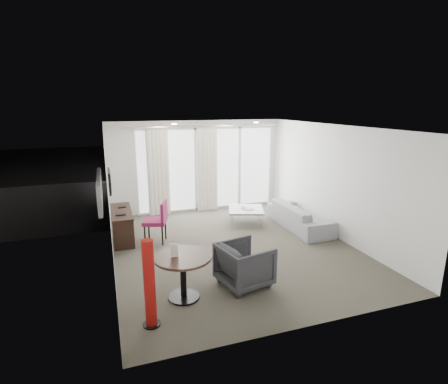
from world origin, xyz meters
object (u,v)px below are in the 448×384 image
object	(u,v)px
tub_armchair	(245,265)
rattan_chair_b	(230,181)
desk_chair	(155,222)
coffee_table	(246,216)
round_table	(183,277)
red_lamp	(149,284)
desk	(122,225)
rattan_chair_a	(199,182)
sofa	(300,216)

from	to	relation	value
tub_armchair	rattan_chair_b	distance (m)	6.70
tub_armchair	desk_chair	bearing A→B (deg)	13.14
coffee_table	rattan_chair_b	xyz separation A→B (m)	(0.80, 3.42, 0.17)
coffee_table	round_table	bearing A→B (deg)	-127.45
desk_chair	tub_armchair	bearing A→B (deg)	-44.38
red_lamp	coffee_table	size ratio (longest dim) A/B	1.45
round_table	coffee_table	bearing A→B (deg)	52.55
desk	tub_armchair	xyz separation A→B (m)	(1.87, -2.88, 0.04)
coffee_table	rattan_chair_a	bearing A→B (deg)	97.00
desk	sofa	xyz separation A→B (m)	(4.27, -0.67, -0.04)
desk_chair	round_table	xyz separation A→B (m)	(0.09, -2.53, -0.11)
round_table	red_lamp	xyz separation A→B (m)	(-0.59, -0.56, 0.28)
tub_armchair	coffee_table	bearing A→B (deg)	-35.40
tub_armchair	rattan_chair_b	bearing A→B (deg)	-30.38
desk_chair	tub_armchair	size ratio (longest dim) A/B	1.16
tub_armchair	sofa	xyz separation A→B (m)	(2.40, 2.22, -0.07)
sofa	rattan_chair_a	world-z (taller)	rattan_chair_a
desk	tub_armchair	size ratio (longest dim) A/B	1.76
rattan_chair_b	round_table	bearing A→B (deg)	-98.65
red_lamp	coffee_table	bearing A→B (deg)	50.94
tub_armchair	rattan_chair_a	xyz separation A→B (m)	(0.84, 6.25, 0.07)
coffee_table	desk_chair	bearing A→B (deg)	-167.95
round_table	sofa	distance (m)	4.18
sofa	rattan_chair_a	xyz separation A→B (m)	(-1.56, 4.03, 0.14)
rattan_chair_b	rattan_chair_a	bearing A→B (deg)	-156.64
red_lamp	sofa	distance (m)	4.99
desk	tub_armchair	world-z (taller)	tub_armchair
desk_chair	coffee_table	size ratio (longest dim) A/B	1.07
desk	red_lamp	world-z (taller)	red_lamp
round_table	desk_chair	bearing A→B (deg)	92.07
tub_armchair	rattan_chair_a	size ratio (longest dim) A/B	0.92
round_table	red_lamp	bearing A→B (deg)	-136.71
red_lamp	tub_armchair	distance (m)	1.82
desk	red_lamp	size ratio (longest dim) A/B	1.12
round_table	tub_armchair	bearing A→B (deg)	4.30
rattan_chair_b	red_lamp	bearing A→B (deg)	-100.73
desk_chair	round_table	distance (m)	2.53
red_lamp	rattan_chair_a	world-z (taller)	red_lamp
tub_armchair	round_table	bearing A→B (deg)	81.67
coffee_table	sofa	world-z (taller)	sofa
rattan_chair_b	desk_chair	bearing A→B (deg)	-112.10
tub_armchair	sofa	world-z (taller)	tub_armchair
round_table	rattan_chair_b	world-z (taller)	rattan_chair_b
red_lamp	sofa	world-z (taller)	red_lamp
round_table	red_lamp	world-z (taller)	red_lamp
desk_chair	red_lamp	world-z (taller)	red_lamp
round_table	coffee_table	xyz separation A→B (m)	(2.33, 3.04, -0.17)
desk	coffee_table	xyz separation A→B (m)	(3.12, 0.08, -0.14)
desk	rattan_chair_a	size ratio (longest dim) A/B	1.62
tub_armchair	coffee_table	distance (m)	3.22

